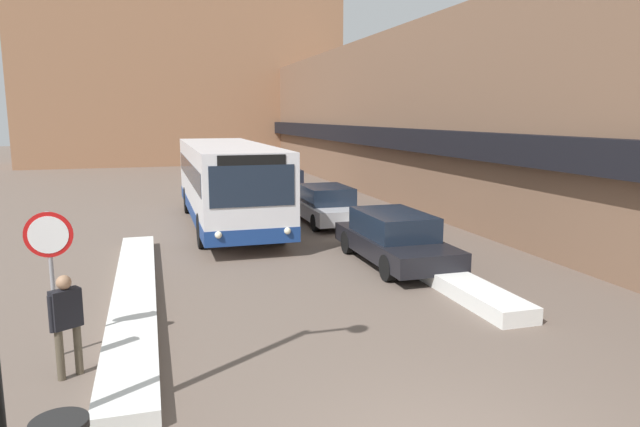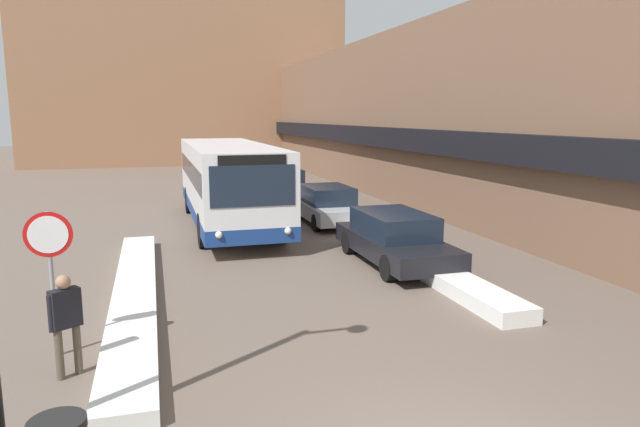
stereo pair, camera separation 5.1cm
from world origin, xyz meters
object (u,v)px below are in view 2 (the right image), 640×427
at_px(parked_car_front, 395,238).
at_px(stop_sign, 50,252).
at_px(city_bus, 228,181).
at_px(pedestrian, 66,316).
at_px(parked_car_back, 284,183).
at_px(parked_car_middle, 328,205).

distance_m(parked_car_front, stop_sign, 9.02).
height_order(city_bus, parked_car_front, city_bus).
relative_size(stop_sign, pedestrian, 1.52).
bearing_deg(stop_sign, parked_car_front, 26.92).
distance_m(parked_car_front, parked_car_back, 13.62).
bearing_deg(pedestrian, parked_car_front, 0.72).
bearing_deg(pedestrian, parked_car_middle, 23.46).
height_order(parked_car_front, stop_sign, stop_sign).
relative_size(parked_car_front, parked_car_back, 1.05).
bearing_deg(parked_car_middle, pedestrian, -124.43).
bearing_deg(stop_sign, city_bus, 68.22).
bearing_deg(parked_car_middle, stop_sign, -127.77).
distance_m(stop_sign, pedestrian, 1.26).
bearing_deg(parked_car_front, stop_sign, -153.08).
relative_size(city_bus, pedestrian, 6.67).
xyz_separation_m(city_bus, pedestrian, (-4.02, -11.72, -0.67)).
distance_m(parked_car_back, stop_sign, 19.43).
height_order(city_bus, stop_sign, city_bus).
height_order(parked_car_front, pedestrian, pedestrian).
height_order(parked_car_back, stop_sign, stop_sign).
bearing_deg(city_bus, stop_sign, -111.78).
height_order(parked_car_back, pedestrian, pedestrian).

